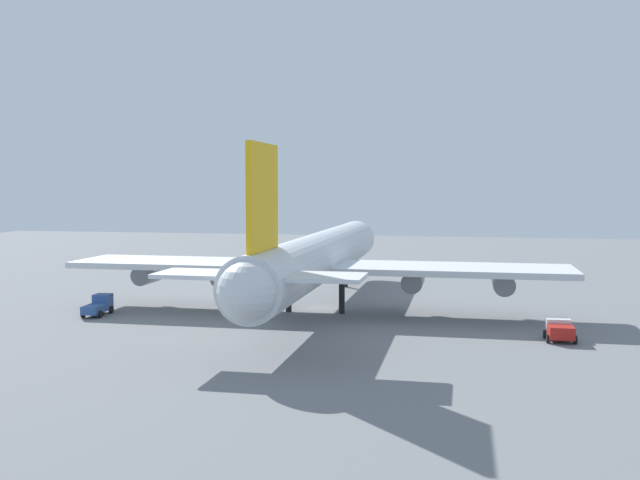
% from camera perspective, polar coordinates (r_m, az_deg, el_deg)
% --- Properties ---
extents(ground_plane, '(257.00, 257.00, 0.00)m').
position_cam_1_polar(ground_plane, '(87.21, 0.00, -5.47)').
color(ground_plane, slate).
extents(cargo_airplane, '(64.25, 58.38, 18.53)m').
position_cam_1_polar(cargo_airplane, '(85.94, -0.06, -1.42)').
color(cargo_airplane, silver).
rests_on(cargo_airplane, ground_plane).
extents(fuel_truck, '(3.67, 2.83, 1.95)m').
position_cam_1_polar(fuel_truck, '(72.79, 18.59, -6.83)').
color(fuel_truck, silver).
rests_on(fuel_truck, ground_plane).
extents(catering_truck, '(5.06, 2.62, 2.23)m').
position_cam_1_polar(catering_truck, '(86.57, -17.24, -5.01)').
color(catering_truck, '#2D5193').
rests_on(catering_truck, ground_plane).
extents(safety_cone_nose, '(0.51, 0.51, 0.73)m').
position_cam_1_polar(safety_cone_nose, '(115.75, 1.60, -2.86)').
color(safety_cone_nose, orange).
rests_on(safety_cone_nose, ground_plane).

